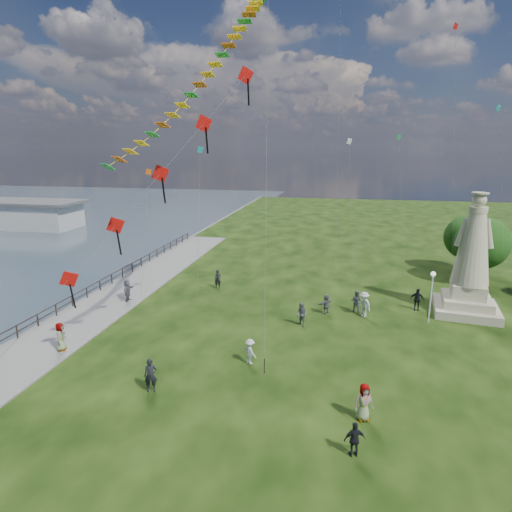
% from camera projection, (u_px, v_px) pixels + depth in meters
% --- Properties ---
extents(waterfront, '(200.00, 200.00, 1.51)m').
position_uv_depth(waterfront, '(78.00, 314.00, 32.88)').
color(waterfront, '#303C49').
rests_on(waterfront, ground).
extents(statue, '(5.11, 5.11, 9.23)m').
position_uv_depth(statue, '(471.00, 269.00, 32.06)').
color(statue, '#B9AF8C').
rests_on(statue, ground).
extents(lamppost, '(0.36, 0.36, 3.88)m').
position_uv_depth(lamppost, '(432.00, 286.00, 30.36)').
color(lamppost, silver).
rests_on(lamppost, ground).
extents(tree_row, '(9.32, 11.61, 6.28)m').
position_uv_depth(tree_row, '(486.00, 244.00, 39.99)').
color(tree_row, '#382314').
rests_on(tree_row, ground).
extents(person_0, '(0.78, 0.67, 1.82)m').
position_uv_depth(person_0, '(151.00, 375.00, 22.11)').
color(person_0, black).
rests_on(person_0, ground).
extents(person_1, '(0.97, 0.94, 1.72)m').
position_uv_depth(person_1, '(301.00, 315.00, 30.29)').
color(person_1, '#595960').
rests_on(person_1, ground).
extents(person_2, '(1.10, 1.01, 1.54)m').
position_uv_depth(person_2, '(250.00, 351.00, 25.00)').
color(person_2, silver).
rests_on(person_2, ground).
extents(person_3, '(1.00, 0.71, 1.54)m').
position_uv_depth(person_3, '(355.00, 439.00, 17.47)').
color(person_3, black).
rests_on(person_3, ground).
extents(person_4, '(1.02, 0.82, 1.82)m').
position_uv_depth(person_4, '(364.00, 402.00, 19.77)').
color(person_4, '#595960').
rests_on(person_4, ground).
extents(person_5, '(0.89, 1.73, 1.79)m').
position_uv_depth(person_5, '(128.00, 291.00, 35.02)').
color(person_5, '#595960').
rests_on(person_5, ground).
extents(person_6, '(0.64, 0.45, 1.70)m').
position_uv_depth(person_6, '(218.00, 279.00, 38.47)').
color(person_6, black).
rests_on(person_6, ground).
extents(person_7, '(0.95, 0.72, 1.73)m').
position_uv_depth(person_7, '(356.00, 301.00, 32.98)').
color(person_7, '#595960').
rests_on(person_7, ground).
extents(person_8, '(1.33, 1.34, 1.92)m').
position_uv_depth(person_8, '(364.00, 304.00, 31.97)').
color(person_8, silver).
rests_on(person_8, ground).
extents(person_9, '(1.10, 0.67, 1.76)m').
position_uv_depth(person_9, '(417.00, 299.00, 33.26)').
color(person_9, black).
rests_on(person_9, ground).
extents(person_10, '(0.74, 0.98, 1.80)m').
position_uv_depth(person_10, '(61.00, 338.00, 26.46)').
color(person_10, '#595960').
rests_on(person_10, ground).
extents(person_11, '(1.37, 1.51, 1.54)m').
position_uv_depth(person_11, '(326.00, 304.00, 32.60)').
color(person_11, '#595960').
rests_on(person_11, ground).
extents(red_kite_train, '(12.34, 9.35, 17.00)m').
position_uv_depth(red_kite_train, '(156.00, 181.00, 24.32)').
color(red_kite_train, black).
rests_on(red_kite_train, ground).
extents(small_kites, '(30.79, 18.75, 33.12)m').
position_uv_depth(small_kites, '(348.00, 126.00, 38.74)').
color(small_kites, teal).
rests_on(small_kites, ground).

